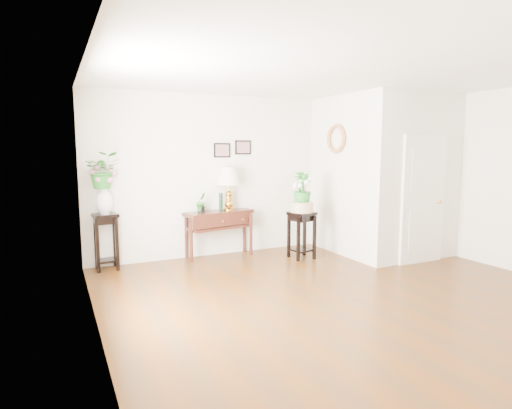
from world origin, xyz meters
TOP-DOWN VIEW (x-y plane):
  - floor at (0.00, 0.00)m, footprint 6.00×5.50m
  - ceiling at (0.00, 0.00)m, footprint 6.00×5.50m
  - wall_back at (0.00, 2.75)m, footprint 6.00×0.02m
  - wall_left at (-3.00, 0.00)m, footprint 0.02×5.50m
  - wall_right at (3.00, 0.00)m, footprint 0.02×5.50m
  - partition at (2.10, 1.77)m, footprint 1.80×1.95m
  - door at (2.10, 0.78)m, footprint 0.90×0.05m
  - art_print_left at (-0.65, 2.73)m, footprint 0.30×0.02m
  - art_print_right at (-0.25, 2.73)m, footprint 0.30×0.02m
  - wall_ornament at (1.16, 1.90)m, footprint 0.07×0.51m
  - console_table at (-0.78, 2.57)m, footprint 1.27×0.64m
  - table_lamp at (-0.59, 2.57)m, footprint 0.50×0.50m
  - green_vase at (-0.74, 2.57)m, footprint 0.07×0.07m
  - potted_plant at (-1.10, 2.57)m, footprint 0.22×0.20m
  - plant_stand_a at (-2.65, 2.57)m, footprint 0.39×0.39m
  - porcelain_vase at (-2.65, 2.57)m, footprint 0.33×0.33m
  - lily_arrangement at (-2.65, 2.57)m, footprint 0.55×0.49m
  - plant_stand_b at (0.47, 1.87)m, footprint 0.46×0.46m
  - ceramic_bowl at (0.47, 1.87)m, footprint 0.48×0.48m
  - narcissus at (0.47, 1.87)m, footprint 0.32×0.32m

SIDE VIEW (x-z plane):
  - floor at x=0.00m, z-range -0.01..0.01m
  - plant_stand_b at x=0.47m, z-range 0.00..0.80m
  - console_table at x=-0.78m, z-range 0.00..0.81m
  - plant_stand_a at x=-2.65m, z-range 0.00..0.88m
  - ceramic_bowl at x=0.47m, z-range 0.80..0.97m
  - potted_plant at x=-1.10m, z-range 0.81..1.13m
  - green_vase at x=-0.74m, z-range 0.82..1.13m
  - door at x=2.10m, z-range 0.00..2.10m
  - porcelain_vase at x=-2.65m, z-range 0.89..1.33m
  - table_lamp at x=-0.59m, z-range 0.77..1.54m
  - narcissus at x=0.47m, z-range 0.92..1.49m
  - wall_back at x=0.00m, z-range 0.00..2.80m
  - wall_left at x=-3.00m, z-range 0.00..2.80m
  - wall_right at x=3.00m, z-range 0.00..2.80m
  - partition at x=2.10m, z-range 0.00..2.80m
  - lily_arrangement at x=-2.65m, z-range 1.28..1.85m
  - art_print_left at x=-0.65m, z-range 1.73..1.98m
  - art_print_right at x=-0.25m, z-range 1.77..2.02m
  - wall_ornament at x=1.16m, z-range 1.79..2.30m
  - ceiling at x=0.00m, z-range 2.79..2.81m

